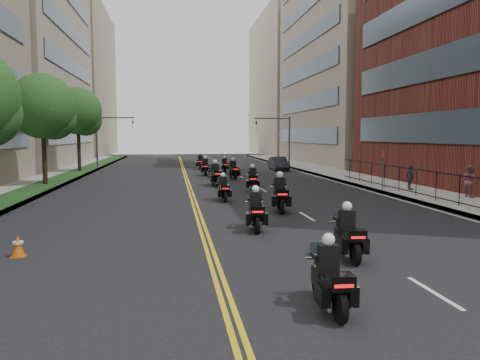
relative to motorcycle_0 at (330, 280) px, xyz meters
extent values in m
plane|color=black|center=(-0.55, 0.66, -0.61)|extent=(160.00, 160.00, 0.00)
cube|color=gray|center=(11.45, 25.66, -0.54)|extent=(4.00, 90.00, 0.15)
cube|color=gray|center=(-12.55, 25.66, -0.54)|extent=(4.00, 90.00, 0.15)
cube|color=#153513|center=(-11.75, 25.66, -0.44)|extent=(2.00, 90.00, 0.04)
cube|color=#333F4C|center=(13.40, 17.66, 2.89)|extent=(0.12, 25.80, 1.80)
cube|color=#333F4C|center=(13.40, 17.66, 6.89)|extent=(0.12, 25.80, 1.80)
cube|color=#333F4C|center=(13.40, 17.66, 10.89)|extent=(0.12, 25.80, 1.80)
cube|color=gray|center=(20.95, 48.66, 14.39)|extent=(15.00, 28.00, 30.00)
cube|color=#333F4C|center=(13.40, 48.66, 2.89)|extent=(0.12, 24.08, 1.80)
cube|color=#333F4C|center=(13.40, 48.66, 6.89)|extent=(0.12, 24.08, 1.80)
cube|color=#333F4C|center=(13.40, 48.66, 10.89)|extent=(0.12, 24.08, 1.80)
cube|color=#333F4C|center=(13.40, 48.66, 14.89)|extent=(0.12, 24.08, 1.80)
cube|color=#333F4C|center=(13.40, 48.66, 18.89)|extent=(0.12, 24.08, 1.80)
cube|color=gray|center=(20.95, 78.66, 12.39)|extent=(15.00, 28.00, 26.00)
cube|color=#333F4C|center=(-14.50, 48.66, 2.89)|extent=(0.12, 24.08, 1.80)
cube|color=#333F4C|center=(-14.50, 48.66, 6.89)|extent=(0.12, 24.08, 1.80)
cube|color=#333F4C|center=(-14.50, 48.66, 10.89)|extent=(0.12, 24.08, 1.80)
cube|color=#333F4C|center=(-14.50, 48.66, 14.89)|extent=(0.12, 24.08, 1.80)
cube|color=gray|center=(-22.55, 78.66, 12.39)|extent=(16.00, 28.00, 26.00)
cube|color=black|center=(10.45, 12.66, 0.99)|extent=(0.05, 28.00, 0.05)
cube|color=black|center=(10.45, 12.66, -0.31)|extent=(0.05, 28.00, 0.05)
cylinder|color=black|center=(-11.75, 24.66, 1.94)|extent=(0.32, 0.32, 5.11)
sphere|color=#194A18|center=(-11.75, 24.66, 4.86)|extent=(4.40, 4.40, 4.40)
sphere|color=#194A18|center=(-11.15, 25.06, 4.13)|extent=(3.08, 3.08, 3.08)
cylinder|color=black|center=(-11.75, 36.66, 2.08)|extent=(0.32, 0.32, 5.39)
sphere|color=#194A18|center=(-11.75, 36.66, 5.16)|extent=(4.40, 4.40, 4.40)
sphere|color=#194A18|center=(-11.15, 37.06, 4.39)|extent=(3.08, 3.08, 3.08)
cylinder|color=#3F3F44|center=(9.95, 42.66, 2.19)|extent=(0.18, 0.18, 5.60)
cylinder|color=#3F3F44|center=(7.95, 42.66, 4.79)|extent=(4.00, 0.14, 0.14)
imported|color=black|center=(6.15, 42.66, 3.99)|extent=(0.16, 0.20, 1.00)
cylinder|color=#3F3F44|center=(-11.05, 42.66, 2.19)|extent=(0.18, 0.18, 5.60)
cylinder|color=#3F3F44|center=(-9.05, 42.66, 4.79)|extent=(4.00, 0.14, 0.14)
imported|color=black|center=(-7.25, 42.66, 3.99)|extent=(0.16, 0.20, 1.00)
cylinder|color=black|center=(-0.02, -0.66, -0.30)|extent=(0.15, 0.63, 0.62)
cylinder|color=black|center=(0.02, 0.81, -0.30)|extent=(0.15, 0.63, 0.62)
cube|color=black|center=(0.00, 0.08, -0.04)|extent=(0.42, 1.25, 0.37)
cube|color=silver|center=(0.00, 0.12, -0.25)|extent=(0.36, 0.51, 0.28)
cube|color=black|center=(-0.02, -0.66, 0.18)|extent=(0.49, 0.40, 0.29)
cube|color=red|center=(-0.02, -0.85, 0.16)|extent=(0.37, 0.04, 0.06)
cube|color=black|center=(0.00, 0.12, 0.42)|extent=(0.41, 0.27, 0.57)
sphere|color=white|center=(0.00, 0.13, 0.80)|extent=(0.27, 0.27, 0.27)
cylinder|color=black|center=(1.77, 3.02, -0.28)|extent=(0.18, 0.67, 0.66)
cylinder|color=black|center=(1.88, 4.56, -0.28)|extent=(0.18, 0.67, 0.66)
cube|color=black|center=(1.82, 3.79, -0.01)|extent=(0.50, 1.33, 0.39)
cube|color=silver|center=(1.83, 3.84, -0.23)|extent=(0.41, 0.56, 0.29)
cube|color=black|center=(1.77, 3.02, 0.22)|extent=(0.53, 0.44, 0.31)
cube|color=red|center=(1.75, 2.81, 0.20)|extent=(0.39, 0.06, 0.07)
cube|color=black|center=(1.83, 3.84, 0.47)|extent=(0.44, 0.30, 0.60)
sphere|color=white|center=(1.83, 3.85, 0.88)|extent=(0.28, 0.28, 0.28)
cylinder|color=black|center=(-0.12, 7.42, -0.28)|extent=(0.20, 0.68, 0.67)
cylinder|color=black|center=(0.03, 8.98, -0.28)|extent=(0.20, 0.68, 0.67)
cube|color=black|center=(-0.05, 8.20, 0.00)|extent=(0.54, 1.36, 0.39)
cube|color=silver|center=(-0.04, 8.25, -0.23)|extent=(0.42, 0.57, 0.30)
cube|color=black|center=(-0.12, 7.42, 0.23)|extent=(0.55, 0.46, 0.31)
cube|color=red|center=(-0.14, 7.21, 0.22)|extent=(0.39, 0.07, 0.07)
cube|color=black|center=(-0.04, 8.25, 0.49)|extent=(0.46, 0.32, 0.61)
sphere|color=white|center=(-0.04, 8.26, 0.90)|extent=(0.29, 0.29, 0.29)
cylinder|color=black|center=(1.70, 11.33, -0.24)|extent=(0.25, 0.76, 0.75)
cylinder|color=black|center=(1.92, 13.08, -0.24)|extent=(0.25, 0.76, 0.75)
cube|color=black|center=(1.81, 12.21, 0.07)|extent=(0.64, 1.53, 0.44)
cube|color=silver|center=(1.82, 12.26, -0.18)|extent=(0.49, 0.65, 0.33)
cube|color=black|center=(1.70, 11.33, 0.34)|extent=(0.63, 0.53, 0.35)
cube|color=red|center=(1.67, 11.10, 0.31)|extent=(0.44, 0.09, 0.08)
cube|color=black|center=(1.82, 12.26, 0.62)|extent=(0.52, 0.37, 0.68)
sphere|color=white|center=(1.82, 12.27, 1.08)|extent=(0.32, 0.32, 0.32)
cylinder|color=black|center=(-0.40, 15.36, -0.30)|extent=(0.15, 0.62, 0.61)
cylinder|color=black|center=(-0.45, 16.81, -0.30)|extent=(0.15, 0.62, 0.61)
cube|color=black|center=(-0.42, 16.08, -0.05)|extent=(0.43, 1.23, 0.36)
cube|color=silver|center=(-0.43, 16.13, -0.26)|extent=(0.36, 0.51, 0.27)
cube|color=black|center=(-0.40, 15.36, 0.17)|extent=(0.48, 0.40, 0.29)
cube|color=red|center=(-0.39, 15.17, 0.15)|extent=(0.36, 0.04, 0.06)
cube|color=black|center=(-0.43, 16.13, 0.40)|extent=(0.41, 0.27, 0.56)
sphere|color=white|center=(-0.43, 16.14, 0.78)|extent=(0.26, 0.26, 0.26)
cylinder|color=black|center=(1.76, 19.24, -0.26)|extent=(0.24, 0.72, 0.70)
cylinder|color=black|center=(1.98, 20.88, -0.26)|extent=(0.24, 0.72, 0.70)
cube|color=black|center=(1.87, 20.06, 0.03)|extent=(0.62, 1.44, 0.41)
cube|color=silver|center=(1.88, 20.11, -0.21)|extent=(0.46, 0.62, 0.31)
cube|color=black|center=(1.76, 19.24, 0.28)|extent=(0.59, 0.50, 0.33)
cube|color=red|center=(1.73, 19.02, 0.26)|extent=(0.41, 0.09, 0.07)
cube|color=black|center=(1.88, 20.11, 0.55)|extent=(0.49, 0.35, 0.64)
sphere|color=white|center=(1.88, 20.12, 0.98)|extent=(0.30, 0.30, 0.30)
cylinder|color=black|center=(-0.08, 22.87, -0.24)|extent=(0.21, 0.74, 0.73)
cylinder|color=black|center=(-0.21, 24.60, -0.24)|extent=(0.21, 0.74, 0.73)
cube|color=black|center=(-0.14, 23.74, 0.06)|extent=(0.57, 1.49, 0.43)
cube|color=silver|center=(-0.15, 23.79, -0.19)|extent=(0.46, 0.62, 0.32)
cube|color=black|center=(-0.08, 22.87, 0.32)|extent=(0.60, 0.50, 0.35)
cube|color=red|center=(-0.06, 22.65, 0.30)|extent=(0.43, 0.07, 0.08)
cube|color=black|center=(-0.15, 23.79, 0.60)|extent=(0.50, 0.34, 0.67)
sphere|color=white|center=(-0.15, 23.80, 1.05)|extent=(0.31, 0.31, 0.31)
cylinder|color=black|center=(1.78, 27.57, -0.26)|extent=(0.19, 0.72, 0.71)
cylinder|color=black|center=(1.67, 29.23, -0.26)|extent=(0.19, 0.72, 0.71)
cube|color=black|center=(1.73, 28.40, 0.03)|extent=(0.53, 1.43, 0.42)
cube|color=silver|center=(1.72, 28.45, -0.20)|extent=(0.43, 0.60, 0.31)
cube|color=black|center=(1.78, 27.57, 0.28)|extent=(0.57, 0.47, 0.33)
cube|color=red|center=(1.79, 27.35, 0.26)|extent=(0.42, 0.06, 0.07)
cube|color=black|center=(1.72, 28.45, 0.55)|extent=(0.48, 0.32, 0.65)
sphere|color=white|center=(1.72, 28.46, 0.99)|extent=(0.30, 0.30, 0.30)
cylinder|color=black|center=(-0.27, 31.41, -0.26)|extent=(0.15, 0.70, 0.70)
cylinder|color=black|center=(-0.24, 33.05, -0.26)|extent=(0.15, 0.70, 0.70)
cube|color=black|center=(-0.26, 32.23, 0.02)|extent=(0.45, 1.39, 0.41)
cube|color=silver|center=(-0.25, 32.28, -0.21)|extent=(0.40, 0.57, 0.31)
cube|color=black|center=(-0.27, 31.41, 0.27)|extent=(0.54, 0.44, 0.33)
cube|color=red|center=(-0.27, 31.20, 0.25)|extent=(0.41, 0.04, 0.07)
cube|color=black|center=(-0.25, 32.28, 0.54)|extent=(0.46, 0.29, 0.64)
sphere|color=white|center=(-0.25, 32.29, 0.97)|extent=(0.30, 0.30, 0.30)
cylinder|color=black|center=(1.87, 35.30, -0.30)|extent=(0.13, 0.62, 0.62)
cylinder|color=black|center=(1.87, 36.77, -0.30)|extent=(0.13, 0.62, 0.62)
cube|color=black|center=(1.87, 36.03, -0.04)|extent=(0.39, 1.24, 0.37)
cube|color=silver|center=(1.87, 36.08, -0.25)|extent=(0.35, 0.50, 0.27)
cube|color=black|center=(1.87, 35.30, 0.18)|extent=(0.48, 0.39, 0.29)
cube|color=red|center=(1.88, 35.11, 0.16)|extent=(0.37, 0.03, 0.06)
cube|color=black|center=(1.87, 36.08, 0.41)|extent=(0.40, 0.26, 0.57)
sphere|color=white|center=(1.87, 36.09, 0.80)|extent=(0.27, 0.27, 0.27)
cylinder|color=black|center=(-0.32, 39.03, -0.26)|extent=(0.22, 0.71, 0.70)
cylinder|color=black|center=(-0.15, 40.68, -0.26)|extent=(0.22, 0.71, 0.70)
cube|color=black|center=(-0.23, 39.85, 0.03)|extent=(0.57, 1.43, 0.41)
cube|color=silver|center=(-0.23, 39.90, -0.21)|extent=(0.45, 0.61, 0.31)
cube|color=black|center=(-0.32, 39.03, 0.28)|extent=(0.58, 0.49, 0.33)
cube|color=red|center=(-0.34, 38.81, 0.26)|extent=(0.42, 0.07, 0.07)
cube|color=black|center=(-0.23, 39.90, 0.55)|extent=(0.48, 0.33, 0.64)
sphere|color=white|center=(-0.23, 39.91, 0.98)|extent=(0.30, 0.30, 0.30)
imported|color=black|center=(7.45, 37.08, 0.07)|extent=(1.53, 4.18, 1.37)
imported|color=brown|center=(12.95, 14.50, 0.42)|extent=(0.71, 0.89, 1.76)
imported|color=#3B3A41|center=(11.48, 18.23, 0.30)|extent=(0.40, 0.91, 1.53)
cube|color=#D5540B|center=(-7.55, 5.29, -0.60)|extent=(0.39, 0.39, 0.03)
cone|color=#D5540B|center=(-7.55, 5.29, -0.29)|extent=(0.37, 0.37, 0.64)
cylinder|color=silver|center=(-7.55, 5.29, -0.20)|extent=(0.29, 0.29, 0.07)
camera|label=1|loc=(-3.08, -8.77, 2.89)|focal=35.00mm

